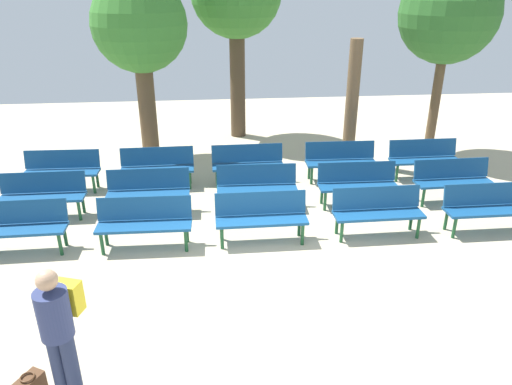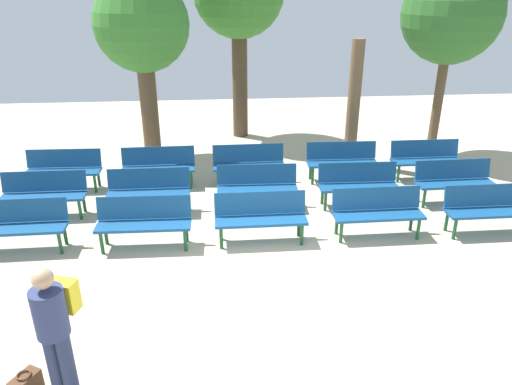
{
  "view_description": "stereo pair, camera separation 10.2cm",
  "coord_description": "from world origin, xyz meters",
  "px_view_note": "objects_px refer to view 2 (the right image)",
  "views": [
    {
      "loc": [
        -0.82,
        -5.82,
        4.26
      ],
      "look_at": [
        0.0,
        2.42,
        0.55
      ],
      "focal_mm": 33.5,
      "sensor_mm": 36.0,
      "label": 1
    },
    {
      "loc": [
        -0.72,
        -5.83,
        4.26
      ],
      "look_at": [
        0.0,
        2.42,
        0.55
      ],
      "focal_mm": 33.5,
      "sensor_mm": 36.0,
      "label": 2
    }
  ],
  "objects_px": {
    "bench_r1_c2": "(257,184)",
    "handbag": "(26,385)",
    "visitor_with_backpack": "(55,325)",
    "tree_0": "(354,104)",
    "bench_r0_c2": "(261,215)",
    "tree_1": "(452,14)",
    "bench_r2_c0": "(63,167)",
    "bench_r1_c0": "(44,192)",
    "bench_r0_c0": "(18,223)",
    "bench_r0_c1": "(144,219)",
    "tree_2": "(142,28)",
    "bench_r0_c3": "(377,210)",
    "bench_r2_c3": "(342,159)",
    "bench_r2_c4": "(426,157)",
    "bench_r1_c1": "(149,189)",
    "bench_r0_c4": "(489,206)",
    "bench_r1_c3": "(358,182)",
    "bench_r1_c4": "(454,179)",
    "bench_r2_c1": "(158,165)",
    "bench_r2_c2": "(249,162)"
  },
  "relations": [
    {
      "from": "bench_r0_c2",
      "to": "handbag",
      "type": "xyz_separation_m",
      "value": [
        -2.93,
        -3.23,
        -0.37
      ]
    },
    {
      "from": "bench_r1_c2",
      "to": "bench_r2_c0",
      "type": "bearing_deg",
      "value": 164.14
    },
    {
      "from": "bench_r2_c3",
      "to": "bench_r2_c4",
      "type": "relative_size",
      "value": 1.01
    },
    {
      "from": "bench_r1_c1",
      "to": "bench_r2_c4",
      "type": "height_order",
      "value": "same"
    },
    {
      "from": "bench_r0_c0",
      "to": "bench_r2_c4",
      "type": "height_order",
      "value": "same"
    },
    {
      "from": "bench_r1_c3",
      "to": "bench_r2_c4",
      "type": "height_order",
      "value": "same"
    },
    {
      "from": "bench_r2_c3",
      "to": "bench_r2_c4",
      "type": "height_order",
      "value": "same"
    },
    {
      "from": "bench_r0_c0",
      "to": "bench_r1_c0",
      "type": "xyz_separation_m",
      "value": [
        0.02,
        1.29,
        0.0
      ]
    },
    {
      "from": "bench_r0_c2",
      "to": "bench_r1_c1",
      "type": "relative_size",
      "value": 1.0
    },
    {
      "from": "tree_1",
      "to": "handbag",
      "type": "height_order",
      "value": "tree_1"
    },
    {
      "from": "bench_r0_c2",
      "to": "tree_1",
      "type": "height_order",
      "value": "tree_1"
    },
    {
      "from": "tree_2",
      "to": "visitor_with_backpack",
      "type": "bearing_deg",
      "value": -90.84
    },
    {
      "from": "bench_r1_c2",
      "to": "bench_r0_c1",
      "type": "bearing_deg",
      "value": -145.0
    },
    {
      "from": "bench_r1_c2",
      "to": "handbag",
      "type": "distance_m",
      "value": 5.49
    },
    {
      "from": "bench_r0_c1",
      "to": "bench_r1_c2",
      "type": "bearing_deg",
      "value": 34.65
    },
    {
      "from": "bench_r2_c2",
      "to": "tree_1",
      "type": "relative_size",
      "value": 0.34
    },
    {
      "from": "bench_r1_c0",
      "to": "handbag",
      "type": "height_order",
      "value": "bench_r1_c0"
    },
    {
      "from": "bench_r2_c2",
      "to": "tree_2",
      "type": "xyz_separation_m",
      "value": [
        -2.36,
        1.96,
        2.72
      ]
    },
    {
      "from": "bench_r1_c1",
      "to": "bench_r0_c4",
      "type": "bearing_deg",
      "value": -11.97
    },
    {
      "from": "bench_r0_c3",
      "to": "bench_r0_c4",
      "type": "bearing_deg",
      "value": -1.73
    },
    {
      "from": "bench_r0_c1",
      "to": "bench_r2_c1",
      "type": "height_order",
      "value": "same"
    },
    {
      "from": "bench_r0_c3",
      "to": "bench_r1_c1",
      "type": "height_order",
      "value": "same"
    },
    {
      "from": "bench_r1_c0",
      "to": "bench_r2_c0",
      "type": "height_order",
      "value": "same"
    },
    {
      "from": "bench_r2_c4",
      "to": "visitor_with_backpack",
      "type": "xyz_separation_m",
      "value": [
        -6.58,
        -5.84,
        0.43
      ]
    },
    {
      "from": "bench_r0_c3",
      "to": "handbag",
      "type": "bearing_deg",
      "value": -147.51
    },
    {
      "from": "bench_r0_c4",
      "to": "bench_r1_c0",
      "type": "height_order",
      "value": "same"
    },
    {
      "from": "tree_1",
      "to": "visitor_with_backpack",
      "type": "relative_size",
      "value": 2.85
    },
    {
      "from": "bench_r2_c4",
      "to": "bench_r2_c3",
      "type": "bearing_deg",
      "value": 179.16
    },
    {
      "from": "bench_r1_c0",
      "to": "tree_0",
      "type": "xyz_separation_m",
      "value": [
        6.7,
        2.37,
        1.01
      ]
    },
    {
      "from": "bench_r0_c3",
      "to": "tree_1",
      "type": "bearing_deg",
      "value": 55.43
    },
    {
      "from": "bench_r1_c4",
      "to": "bench_r2_c1",
      "type": "bearing_deg",
      "value": 166.67
    },
    {
      "from": "bench_r0_c3",
      "to": "bench_r1_c0",
      "type": "height_order",
      "value": "same"
    },
    {
      "from": "bench_r2_c4",
      "to": "bench_r2_c1",
      "type": "bearing_deg",
      "value": 179.76
    },
    {
      "from": "bench_r0_c0",
      "to": "bench_r2_c3",
      "type": "xyz_separation_m",
      "value": [
        6.23,
        2.58,
        0.0
      ]
    },
    {
      "from": "bench_r2_c1",
      "to": "visitor_with_backpack",
      "type": "relative_size",
      "value": 0.97
    },
    {
      "from": "tree_0",
      "to": "bench_r1_c2",
      "type": "bearing_deg",
      "value": -137.19
    },
    {
      "from": "tree_0",
      "to": "visitor_with_backpack",
      "type": "distance_m",
      "value": 8.64
    },
    {
      "from": "bench_r0_c0",
      "to": "bench_r0_c1",
      "type": "distance_m",
      "value": 2.11
    },
    {
      "from": "bench_r0_c4",
      "to": "handbag",
      "type": "distance_m",
      "value": 7.78
    },
    {
      "from": "bench_r0_c2",
      "to": "tree_2",
      "type": "relative_size",
      "value": 0.36
    },
    {
      "from": "tree_1",
      "to": "tree_2",
      "type": "xyz_separation_m",
      "value": [
        -7.35,
        0.36,
        -0.27
      ]
    },
    {
      "from": "bench_r2_c2",
      "to": "bench_r2_c3",
      "type": "distance_m",
      "value": 2.14
    },
    {
      "from": "bench_r0_c2",
      "to": "bench_r1_c1",
      "type": "distance_m",
      "value": 2.47
    },
    {
      "from": "visitor_with_backpack",
      "to": "tree_0",
      "type": "bearing_deg",
      "value": -107.49
    },
    {
      "from": "bench_r0_c3",
      "to": "bench_r0_c1",
      "type": "bearing_deg",
      "value": -179.99
    },
    {
      "from": "visitor_with_backpack",
      "to": "bench_r1_c1",
      "type": "bearing_deg",
      "value": -76.32
    },
    {
      "from": "bench_r1_c4",
      "to": "handbag",
      "type": "relative_size",
      "value": 4.38
    },
    {
      "from": "bench_r0_c4",
      "to": "visitor_with_backpack",
      "type": "relative_size",
      "value": 0.97
    },
    {
      "from": "bench_r1_c4",
      "to": "bench_r2_c4",
      "type": "distance_m",
      "value": 1.34
    },
    {
      "from": "bench_r0_c4",
      "to": "bench_r2_c3",
      "type": "height_order",
      "value": "same"
    }
  ]
}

